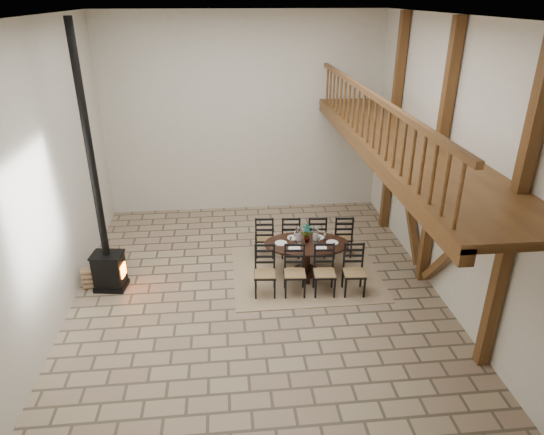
{
  "coord_description": "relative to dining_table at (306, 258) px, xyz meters",
  "views": [
    {
      "loc": [
        -0.53,
        -8.15,
        5.31
      ],
      "look_at": [
        0.35,
        0.4,
        1.33
      ],
      "focal_mm": 32.0,
      "sensor_mm": 36.0,
      "label": 1
    }
  ],
  "objects": [
    {
      "name": "log_basket",
      "position": [
        -4.07,
        0.73,
        -0.19
      ],
      "size": [
        0.49,
        0.49,
        0.4
      ],
      "rotation": [
        0.0,
        0.0,
        0.07
      ],
      "color": "brown",
      "rests_on": "ground"
    },
    {
      "name": "room_shell",
      "position": [
        0.13,
        -0.43,
        2.65
      ],
      "size": [
        7.02,
        8.02,
        5.01
      ],
      "color": "beige",
      "rests_on": "ground"
    },
    {
      "name": "log_stack",
      "position": [
        -4.31,
        -0.09,
        -0.15
      ],
      "size": [
        0.33,
        0.24,
        0.43
      ],
      "rotation": [
        0.0,
        0.0,
        0.07
      ],
      "color": "#9A7256",
      "rests_on": "ground"
    },
    {
      "name": "wood_stove",
      "position": [
        -3.92,
        -0.15,
        0.79
      ],
      "size": [
        0.65,
        0.53,
        5.0
      ],
      "rotation": [
        0.0,
        0.0,
        -0.14
      ],
      "color": "black",
      "rests_on": "ground"
    },
    {
      "name": "ground",
      "position": [
        -1.06,
        -0.43,
        -0.36
      ],
      "size": [
        8.0,
        8.0,
        0.0
      ],
      "primitive_type": "plane",
      "color": "gray",
      "rests_on": "ground"
    },
    {
      "name": "rug",
      "position": [
        -0.0,
        -0.0,
        -0.35
      ],
      "size": [
        3.0,
        2.5,
        0.02
      ],
      "primitive_type": "cube",
      "color": "#9E8665",
      "rests_on": "ground"
    },
    {
      "name": "dining_table",
      "position": [
        0.0,
        0.0,
        0.0
      ],
      "size": [
        2.27,
        2.08,
        1.11
      ],
      "rotation": [
        0.0,
        0.0,
        -0.08
      ],
      "color": "black",
      "rests_on": "ground"
    }
  ]
}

